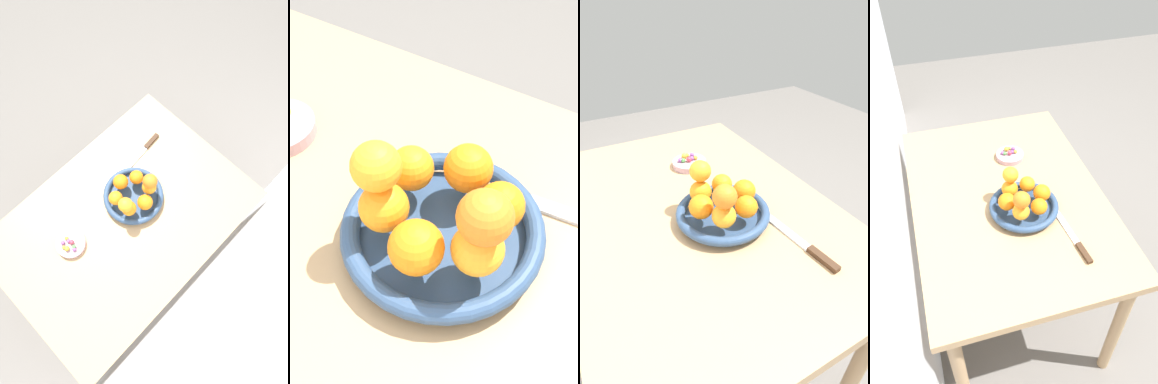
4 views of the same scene
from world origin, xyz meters
TOP-DOWN VIEW (x-y plane):
  - ground_plane at (0.00, 0.00)m, footprint 6.00×6.00m
  - dining_table at (0.00, 0.00)m, footprint 1.10×0.76m
  - fruit_bowl at (-0.11, -0.04)m, footprint 0.27×0.27m
  - candy_dish at (0.23, -0.08)m, footprint 0.12×0.12m
  - orange_0 at (-0.10, -0.11)m, footprint 0.07×0.07m
  - orange_1 at (-0.04, -0.07)m, footprint 0.06×0.06m
  - orange_2 at (-0.04, 0.00)m, footprint 0.06×0.06m
  - orange_3 at (-0.11, 0.03)m, footprint 0.07×0.07m
  - orange_4 at (-0.17, -0.01)m, footprint 0.06×0.06m
  - orange_5 at (-0.17, -0.08)m, footprint 0.06×0.06m
  - orange_6 at (-0.03, -0.01)m, footprint 0.06×0.06m
  - orange_7 at (-0.18, -0.01)m, footprint 0.06×0.06m
  - candy_ball_0 at (0.25, -0.10)m, footprint 0.02×0.02m
  - candy_ball_1 at (0.23, -0.10)m, footprint 0.02×0.02m
  - candy_ball_2 at (0.22, -0.08)m, footprint 0.02×0.02m
  - candy_ball_3 at (0.23, -0.05)m, footprint 0.02×0.02m
  - candy_ball_4 at (0.23, -0.09)m, footprint 0.02×0.02m
  - candy_ball_5 at (0.23, -0.05)m, footprint 0.02×0.02m
  - candy_ball_6 at (0.25, -0.07)m, footprint 0.02×0.02m
  - candy_ball_7 at (0.26, -0.08)m, footprint 0.01×0.01m
  - knife at (-0.30, -0.17)m, footprint 0.26×0.05m

SIDE VIEW (x-z plane):
  - ground_plane at x=0.00m, z-range 0.00..0.00m
  - dining_table at x=0.00m, z-range 0.28..1.02m
  - knife at x=-0.30m, z-range 0.74..0.75m
  - candy_dish at x=0.23m, z-range 0.74..0.76m
  - fruit_bowl at x=-0.11m, z-range 0.74..0.78m
  - candy_ball_7 at x=0.26m, z-range 0.76..0.78m
  - candy_ball_4 at x=0.23m, z-range 0.76..0.78m
  - candy_ball_1 at x=0.23m, z-range 0.76..0.78m
  - candy_ball_5 at x=0.23m, z-range 0.76..0.78m
  - candy_ball_3 at x=0.23m, z-range 0.76..0.78m
  - candy_ball_0 at x=0.25m, z-range 0.76..0.78m
  - candy_ball_2 at x=0.22m, z-range 0.76..0.78m
  - candy_ball_6 at x=0.25m, z-range 0.76..0.78m
  - orange_1 at x=-0.04m, z-range 0.78..0.84m
  - orange_5 at x=-0.17m, z-range 0.78..0.84m
  - orange_4 at x=-0.17m, z-range 0.78..0.84m
  - orange_2 at x=-0.04m, z-range 0.78..0.84m
  - orange_0 at x=-0.10m, z-range 0.78..0.85m
  - orange_3 at x=-0.11m, z-range 0.78..0.85m
  - orange_6 at x=-0.03m, z-range 0.84..0.91m
  - orange_7 at x=-0.18m, z-range 0.84..0.91m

